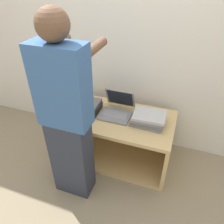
{
  "coord_description": "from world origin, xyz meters",
  "views": [
    {
      "loc": [
        0.58,
        -1.4,
        1.87
      ],
      "look_at": [
        0.0,
        0.23,
        0.67
      ],
      "focal_mm": 35.0,
      "sensor_mm": 36.0,
      "label": 1
    }
  ],
  "objects_px": {
    "laptop_stack_left": "(85,106)",
    "laptop_stack_right": "(148,119)",
    "person": "(67,119)",
    "laptop_open": "(117,110)"
  },
  "relations": [
    {
      "from": "laptop_open",
      "to": "laptop_stack_left",
      "type": "relative_size",
      "value": 1.04
    },
    {
      "from": "laptop_open",
      "to": "laptop_stack_right",
      "type": "bearing_deg",
      "value": -8.72
    },
    {
      "from": "laptop_stack_left",
      "to": "laptop_stack_right",
      "type": "height_order",
      "value": "same"
    },
    {
      "from": "laptop_open",
      "to": "laptop_stack_right",
      "type": "distance_m",
      "value": 0.35
    },
    {
      "from": "laptop_stack_left",
      "to": "person",
      "type": "bearing_deg",
      "value": -77.88
    },
    {
      "from": "laptop_stack_left",
      "to": "laptop_stack_right",
      "type": "relative_size",
      "value": 0.97
    },
    {
      "from": "laptop_stack_right",
      "to": "person",
      "type": "height_order",
      "value": "person"
    },
    {
      "from": "laptop_stack_right",
      "to": "person",
      "type": "bearing_deg",
      "value": -136.68
    },
    {
      "from": "laptop_open",
      "to": "person",
      "type": "distance_m",
      "value": 0.67
    },
    {
      "from": "laptop_open",
      "to": "laptop_stack_right",
      "type": "height_order",
      "value": "laptop_open"
    }
  ]
}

